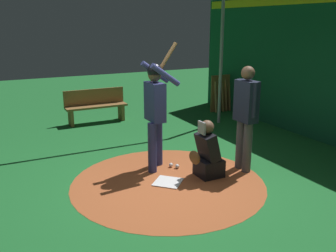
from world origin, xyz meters
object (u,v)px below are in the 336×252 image
object	(u,v)px
batter	(156,106)
baseball_0	(177,166)
bench	(96,105)
bat_rack	(225,94)
home_plate	(168,182)
umpire	(246,113)
baseball_2	(213,165)
catcher	(207,155)
baseball_1	(171,165)

from	to	relation	value
batter	baseball_0	distance (m)	1.15
batter	bench	distance (m)	3.60
bat_rack	bench	size ratio (longest dim) A/B	0.67
batter	baseball_0	bearing A→B (deg)	148.58
home_plate	umpire	distance (m)	1.74
baseball_2	umpire	bearing A→B (deg)	144.05
baseball_2	bench	bearing A→B (deg)	-76.38
catcher	baseball_1	distance (m)	0.79
umpire	baseball_0	distance (m)	1.51
home_plate	bat_rack	bearing A→B (deg)	-135.00
bat_rack	baseball_1	bearing A→B (deg)	43.10
catcher	baseball_1	size ratio (longest dim) A/B	13.16
catcher	bench	bearing A→B (deg)	-81.17
umpire	baseball_0	world-z (taller)	umpire
home_plate	bench	world-z (taller)	bench
bat_rack	baseball_2	world-z (taller)	bat_rack
home_plate	baseball_1	world-z (taller)	baseball_1
umpire	bench	world-z (taller)	umpire
baseball_0	catcher	bearing A→B (deg)	118.15
catcher	bat_rack	size ratio (longest dim) A/B	0.93
home_plate	batter	world-z (taller)	batter
baseball_1	baseball_2	distance (m)	0.75
umpire	baseball_1	xyz separation A→B (m)	(1.07, -0.66, -0.98)
home_plate	catcher	distance (m)	0.79
home_plate	bat_rack	world-z (taller)	bat_rack
catcher	baseball_0	size ratio (longest dim) A/B	13.16
bat_rack	baseball_1	size ratio (longest dim) A/B	14.20
umpire	batter	bearing A→B (deg)	-29.71
bench	baseball_1	distance (m)	3.66
batter	umpire	world-z (taller)	batter
batter	baseball_2	world-z (taller)	batter
home_plate	baseball_2	distance (m)	1.02
baseball_2	baseball_0	bearing A→B (deg)	-23.67
baseball_1	baseball_2	xyz separation A→B (m)	(-0.66, 0.36, 0.00)
home_plate	batter	xyz separation A→B (m)	(-0.09, -0.66, 1.12)
home_plate	bat_rack	xyz separation A→B (m)	(-3.75, -3.75, 0.48)
bench	batter	bearing A→B (deg)	90.98
bench	baseball_0	world-z (taller)	bench
catcher	bat_rack	world-z (taller)	bat_rack
catcher	batter	bearing A→B (deg)	-50.14
bat_rack	umpire	bearing A→B (deg)	58.77
baseball_1	bat_rack	bearing A→B (deg)	-136.90
umpire	bat_rack	size ratio (longest dim) A/B	1.72
baseball_0	baseball_2	distance (m)	0.64
umpire	catcher	bearing A→B (deg)	-2.80
baseball_0	bat_rack	bearing A→B (deg)	-135.40
umpire	bench	size ratio (longest dim) A/B	1.16
bench	baseball_0	xyz separation A→B (m)	(-0.38, 3.73, -0.40)
batter	baseball_1	distance (m)	1.12
baseball_1	baseball_2	bearing A→B (deg)	151.55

